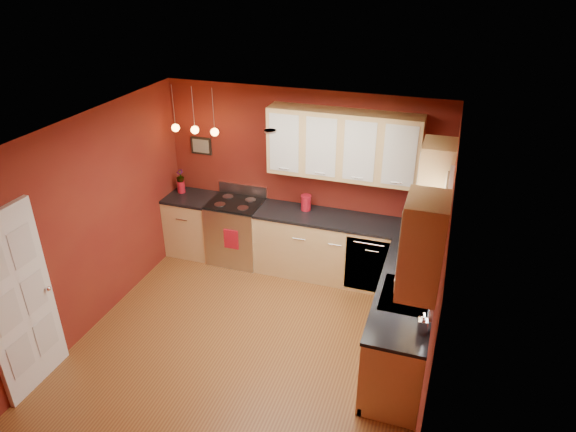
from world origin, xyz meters
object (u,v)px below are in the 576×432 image
(sink, at_px, (405,297))
(red_canister, at_px, (306,203))
(coffee_maker, at_px, (413,222))
(gas_range, at_px, (237,231))
(soap_pump, at_px, (423,323))

(sink, relative_size, red_canister, 3.16)
(sink, distance_m, coffee_maker, 1.52)
(red_canister, xyz_separation_m, coffee_maker, (1.48, -0.10, -0.00))
(red_canister, bearing_deg, sink, -45.46)
(gas_range, height_order, coffee_maker, coffee_maker)
(sink, bearing_deg, coffee_maker, 93.91)
(soap_pump, bearing_deg, gas_range, 144.17)
(red_canister, bearing_deg, soap_pump, -50.15)
(red_canister, relative_size, coffee_maker, 0.94)
(sink, height_order, red_canister, sink)
(sink, distance_m, red_canister, 2.26)
(gas_range, bearing_deg, red_canister, 6.09)
(gas_range, distance_m, red_canister, 1.19)
(sink, xyz_separation_m, coffee_maker, (-0.10, 1.51, 0.13))
(red_canister, distance_m, soap_pump, 2.82)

